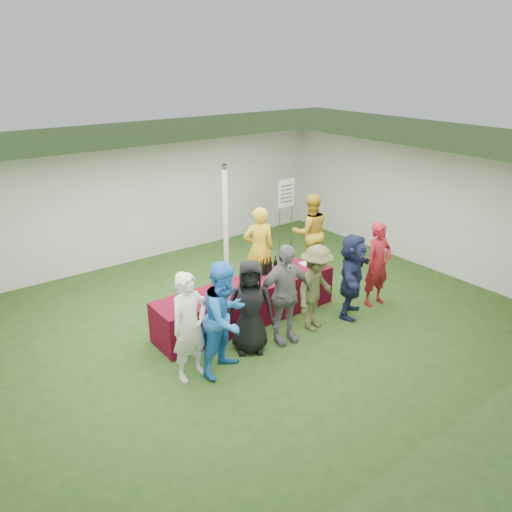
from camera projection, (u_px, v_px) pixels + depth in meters
ground at (241, 322)px, 9.30m from camera, size 60.00×60.00×0.00m
tent at (226, 231)px, 9.97m from camera, size 10.00×10.00×10.00m
serving_table at (247, 302)px, 9.22m from camera, size 3.60×0.80×0.75m
wine_bottles at (271, 267)px, 9.52m from camera, size 0.86×0.12×0.32m
wine_glasses at (213, 296)px, 8.36m from camera, size 1.18×0.11×0.16m
water_bottle at (249, 276)px, 9.16m from camera, size 0.07×0.07×0.23m
bar_towel at (306, 263)px, 9.95m from camera, size 0.25×0.18×0.03m
dump_bucket at (318, 263)px, 9.75m from camera, size 0.25×0.25×0.18m
wine_list_sign at (286, 199)px, 12.37m from camera, size 0.50×0.03×1.80m
staff_pourer at (259, 249)px, 10.32m from camera, size 0.76×0.63×1.80m
staff_back at (310, 232)px, 11.33m from camera, size 1.06×0.97×1.78m
customer_0 at (190, 327)px, 7.41m from camera, size 0.68×0.49×1.74m
customer_1 at (226, 318)px, 7.57m from camera, size 1.07×0.95×1.83m
customer_2 at (250, 307)px, 8.12m from camera, size 0.94×0.85×1.62m
customer_3 at (284, 294)px, 8.37m from camera, size 1.09×0.59×1.77m
customer_4 at (316, 288)px, 8.81m from camera, size 1.17×0.89×1.59m
customer_5 at (352, 275)px, 9.27m from camera, size 1.51×1.26×1.63m
customer_6 at (378, 264)px, 9.69m from camera, size 0.63×0.43×1.69m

